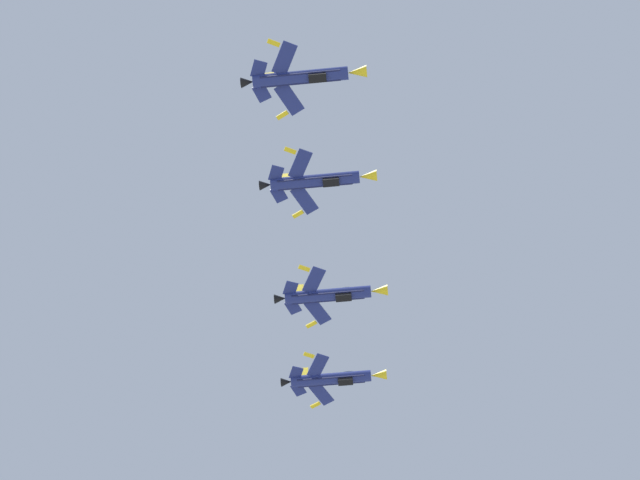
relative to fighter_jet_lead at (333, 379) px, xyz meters
The scene contains 4 objects.
fighter_jet_lead is the anchor object (origin of this frame).
fighter_jet_left_wing 16.97m from the fighter_jet_lead, 113.13° to the right, with size 14.82×10.79×4.37m.
fighter_jet_right_wing 32.94m from the fighter_jet_lead, 115.39° to the right, with size 14.82×10.77×4.38m.
fighter_jet_left_outer 48.61m from the fighter_jet_lead, 116.18° to the right, with size 14.82×10.75×4.39m.
Camera 1 is at (4.43, -0.13, 1.51)m, focal length 58.73 mm.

